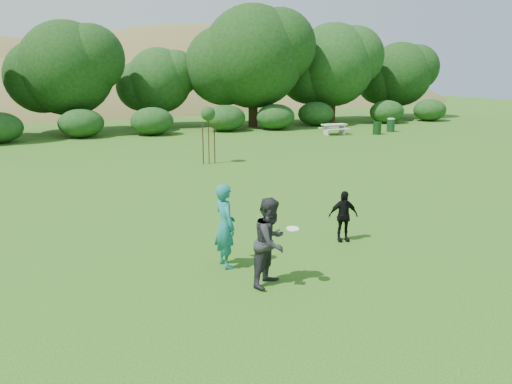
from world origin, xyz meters
TOP-DOWN VIEW (x-y plane):
  - ground at (0.00, 0.00)m, footprint 120.00×120.00m
  - player_teal at (-1.82, 0.49)m, footprint 0.54×0.78m
  - player_grey at (-1.24, -0.86)m, footprint 1.22×1.18m
  - player_black at (1.77, 1.01)m, footprint 0.89×0.52m
  - trash_can_near at (16.42, 19.90)m, footprint 0.60×0.60m
  - frisbee at (-0.87, -1.17)m, footprint 0.27×0.27m
  - sapling at (1.75, 13.47)m, footprint 0.70×0.70m
  - picnic_table at (13.50, 20.99)m, footprint 1.80×1.48m
  - trash_can_lidded at (18.34, 20.83)m, footprint 0.60×0.60m
  - hillside at (-0.56, 68.45)m, footprint 150.00×72.00m
  - tree_row at (3.23, 28.68)m, footprint 53.92×10.38m

SIDE VIEW (x-z plane):
  - hillside at x=-0.56m, z-range -37.97..14.03m
  - ground at x=0.00m, z-range 0.00..0.00m
  - trash_can_near at x=16.42m, z-range 0.00..0.90m
  - picnic_table at x=13.50m, z-range 0.14..0.90m
  - trash_can_lidded at x=18.34m, z-range 0.02..1.07m
  - player_black at x=1.77m, z-range 0.00..1.42m
  - player_grey at x=-1.24m, z-range 0.00..1.97m
  - player_teal at x=-1.82m, z-range 0.00..2.04m
  - frisbee at x=-0.87m, z-range 1.30..1.35m
  - sapling at x=1.75m, z-range 0.99..3.84m
  - tree_row at x=3.23m, z-range 0.06..9.69m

